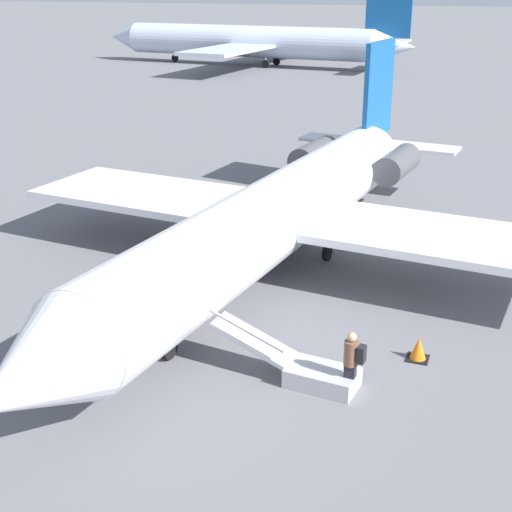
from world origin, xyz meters
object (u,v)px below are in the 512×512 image
object	(u,v)px
airplane_main	(285,209)
boarding_stairs	(307,370)
passenger	(352,359)
airplane_far_right	(254,41)

from	to	relation	value
airplane_main	boarding_stairs	world-z (taller)	airplane_main
airplane_main	boarding_stairs	bearing A→B (deg)	28.41
passenger	airplane_far_right	bearing A→B (deg)	-61.62
boarding_stairs	passenger	bearing A→B (deg)	177.62
airplane_far_right	passenger	bearing A→B (deg)	116.62
airplane_main	airplane_far_right	distance (m)	66.13
boarding_stairs	passenger	distance (m)	1.35
boarding_stairs	airplane_main	bearing A→B (deg)	-61.59
airplane_far_right	passenger	size ratio (longest dim) A/B	23.56
airplane_far_right	passenger	world-z (taller)	airplane_far_right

